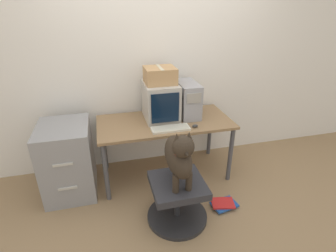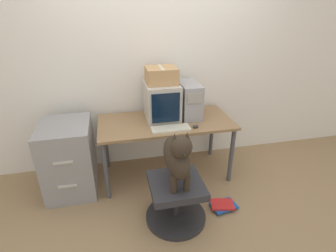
{
  "view_description": "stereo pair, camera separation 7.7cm",
  "coord_description": "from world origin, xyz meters",
  "px_view_note": "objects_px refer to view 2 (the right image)",
  "views": [
    {
      "loc": [
        -0.63,
        -2.26,
        1.93
      ],
      "look_at": [
        -0.04,
        0.04,
        0.8
      ],
      "focal_mm": 28.0,
      "sensor_mm": 36.0,
      "label": 1
    },
    {
      "loc": [
        -0.56,
        -2.27,
        1.93
      ],
      "look_at": [
        -0.04,
        0.04,
        0.8
      ],
      "focal_mm": 28.0,
      "sensor_mm": 36.0,
      "label": 2
    }
  ],
  "objects_px": {
    "office_chair": "(176,200)",
    "book_stack_floor": "(223,205)",
    "cardboard_box": "(161,75)",
    "crt_monitor": "(162,101)",
    "dog": "(177,156)",
    "keyboard": "(171,129)",
    "filing_cabinet": "(69,158)",
    "pc_tower": "(189,99)"
  },
  "relations": [
    {
      "from": "office_chair",
      "to": "cardboard_box",
      "type": "xyz_separation_m",
      "value": [
        0.04,
        0.85,
        0.98
      ]
    },
    {
      "from": "crt_monitor",
      "to": "office_chair",
      "type": "distance_m",
      "value": 1.1
    },
    {
      "from": "crt_monitor",
      "to": "cardboard_box",
      "type": "bearing_deg",
      "value": 90.0
    },
    {
      "from": "keyboard",
      "to": "filing_cabinet",
      "type": "height_order",
      "value": "filing_cabinet"
    },
    {
      "from": "crt_monitor",
      "to": "office_chair",
      "type": "xyz_separation_m",
      "value": [
        -0.04,
        -0.85,
        -0.69
      ]
    },
    {
      "from": "book_stack_floor",
      "to": "office_chair",
      "type": "bearing_deg",
      "value": -176.75
    },
    {
      "from": "cardboard_box",
      "to": "keyboard",
      "type": "bearing_deg",
      "value": -84.85
    },
    {
      "from": "office_chair",
      "to": "dog",
      "type": "distance_m",
      "value": 0.5
    },
    {
      "from": "crt_monitor",
      "to": "dog",
      "type": "bearing_deg",
      "value": -92.43
    },
    {
      "from": "dog",
      "to": "filing_cabinet",
      "type": "relative_size",
      "value": 0.71
    },
    {
      "from": "crt_monitor",
      "to": "filing_cabinet",
      "type": "height_order",
      "value": "crt_monitor"
    },
    {
      "from": "keyboard",
      "to": "filing_cabinet",
      "type": "xyz_separation_m",
      "value": [
        -1.09,
        0.18,
        -0.33
      ]
    },
    {
      "from": "pc_tower",
      "to": "book_stack_floor",
      "type": "height_order",
      "value": "pc_tower"
    },
    {
      "from": "crt_monitor",
      "to": "dog",
      "type": "xyz_separation_m",
      "value": [
        -0.04,
        -0.87,
        -0.19
      ]
    },
    {
      "from": "keyboard",
      "to": "dog",
      "type": "distance_m",
      "value": 0.54
    },
    {
      "from": "pc_tower",
      "to": "cardboard_box",
      "type": "relative_size",
      "value": 1.35
    },
    {
      "from": "office_chair",
      "to": "book_stack_floor",
      "type": "bearing_deg",
      "value": 3.25
    },
    {
      "from": "office_chair",
      "to": "filing_cabinet",
      "type": "distance_m",
      "value": 1.25
    },
    {
      "from": "filing_cabinet",
      "to": "book_stack_floor",
      "type": "distance_m",
      "value": 1.71
    },
    {
      "from": "office_chair",
      "to": "dog",
      "type": "bearing_deg",
      "value": -90.0
    },
    {
      "from": "pc_tower",
      "to": "keyboard",
      "type": "height_order",
      "value": "pc_tower"
    },
    {
      "from": "pc_tower",
      "to": "dog",
      "type": "xyz_separation_m",
      "value": [
        -0.36,
        -0.87,
        -0.18
      ]
    },
    {
      "from": "office_chair",
      "to": "dog",
      "type": "xyz_separation_m",
      "value": [
        0.0,
        -0.02,
        0.5
      ]
    },
    {
      "from": "crt_monitor",
      "to": "filing_cabinet",
      "type": "bearing_deg",
      "value": -171.94
    },
    {
      "from": "book_stack_floor",
      "to": "cardboard_box",
      "type": "bearing_deg",
      "value": 119.89
    },
    {
      "from": "office_chair",
      "to": "book_stack_floor",
      "type": "height_order",
      "value": "office_chair"
    },
    {
      "from": "filing_cabinet",
      "to": "book_stack_floor",
      "type": "bearing_deg",
      "value": -23.71
    },
    {
      "from": "keyboard",
      "to": "filing_cabinet",
      "type": "bearing_deg",
      "value": 170.54
    },
    {
      "from": "filing_cabinet",
      "to": "cardboard_box",
      "type": "bearing_deg",
      "value": 8.26
    },
    {
      "from": "keyboard",
      "to": "book_stack_floor",
      "type": "height_order",
      "value": "keyboard"
    },
    {
      "from": "book_stack_floor",
      "to": "keyboard",
      "type": "bearing_deg",
      "value": 132.13
    },
    {
      "from": "keyboard",
      "to": "book_stack_floor",
      "type": "distance_m",
      "value": 0.96
    },
    {
      "from": "crt_monitor",
      "to": "book_stack_floor",
      "type": "distance_m",
      "value": 1.3
    },
    {
      "from": "crt_monitor",
      "to": "pc_tower",
      "type": "distance_m",
      "value": 0.32
    },
    {
      "from": "keyboard",
      "to": "pc_tower",
      "type": "bearing_deg",
      "value": 49.24
    },
    {
      "from": "cardboard_box",
      "to": "crt_monitor",
      "type": "bearing_deg",
      "value": -90.0
    },
    {
      "from": "keyboard",
      "to": "cardboard_box",
      "type": "bearing_deg",
      "value": 95.15
    },
    {
      "from": "crt_monitor",
      "to": "pc_tower",
      "type": "relative_size",
      "value": 1.04
    },
    {
      "from": "dog",
      "to": "filing_cabinet",
      "type": "bearing_deg",
      "value": 144.81
    },
    {
      "from": "book_stack_floor",
      "to": "pc_tower",
      "type": "bearing_deg",
      "value": 100.53
    },
    {
      "from": "pc_tower",
      "to": "keyboard",
      "type": "distance_m",
      "value": 0.48
    },
    {
      "from": "cardboard_box",
      "to": "dog",
      "type": "bearing_deg",
      "value": -92.42
    }
  ]
}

